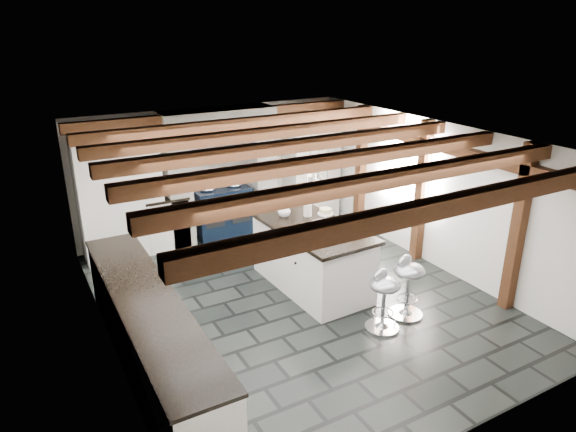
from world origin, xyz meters
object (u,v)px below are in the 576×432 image
kitchen_island (312,255)px  bar_stool_far (384,294)px  bar_stool_near (408,280)px  range_cooker (222,211)px

kitchen_island → bar_stool_far: size_ratio=2.48×
bar_stool_near → bar_stool_far: bar_stool_near is taller
bar_stool_near → kitchen_island: bearing=99.1°
range_cooker → bar_stool_near: bearing=-74.3°
range_cooker → bar_stool_near: (1.06, -3.77, 0.06)m
kitchen_island → bar_stool_near: 1.47m
range_cooker → kitchen_island: (0.39, -2.47, 0.03)m
kitchen_island → range_cooker: bearing=96.9°
bar_stool_near → bar_stool_far: (-0.48, -0.10, -0.02)m
range_cooker → kitchen_island: size_ratio=0.50×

